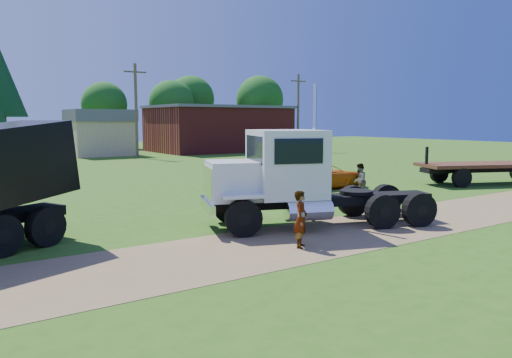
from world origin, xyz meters
TOP-DOWN VIEW (x-y plane):
  - ground at (0.00, 0.00)m, footprint 140.00×140.00m
  - dirt_track at (0.00, 0.00)m, footprint 120.00×4.20m
  - white_semi_tractor at (-1.27, 1.79)m, footprint 8.24×5.07m
  - orange_pickup at (6.33, 8.47)m, footprint 4.80×2.28m
  - flatbed_trailer at (15.50, 4.38)m, footprint 8.80×5.65m
  - spectator_a at (-2.74, -0.66)m, footprint 0.71×0.69m
  - spectator_b at (5.31, 4.87)m, footprint 0.97×0.88m
  - brick_building at (18.00, 40.00)m, footprint 15.40×10.40m
  - tan_shed at (4.00, 40.00)m, footprint 6.20×5.40m
  - utility_poles at (6.00, 35.00)m, footprint 42.20×0.28m
  - tree_row at (2.79, 49.68)m, footprint 59.36×13.82m

SIDE VIEW (x-z plane):
  - ground at x=0.00m, z-range 0.00..0.00m
  - dirt_track at x=0.00m, z-range 0.00..0.01m
  - orange_pickup at x=6.33m, z-range 0.00..1.32m
  - spectator_b at x=5.31m, z-range 0.00..1.64m
  - spectator_a at x=-2.74m, z-range 0.00..1.65m
  - flatbed_trailer at x=15.50m, z-range -0.16..2.02m
  - white_semi_tractor at x=-1.27m, z-range -0.78..4.13m
  - tan_shed at x=4.00m, z-range 0.07..4.77m
  - brick_building at x=18.00m, z-range 0.01..5.31m
  - utility_poles at x=6.00m, z-range 0.21..9.21m
  - tree_row at x=2.79m, z-range 0.95..12.49m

